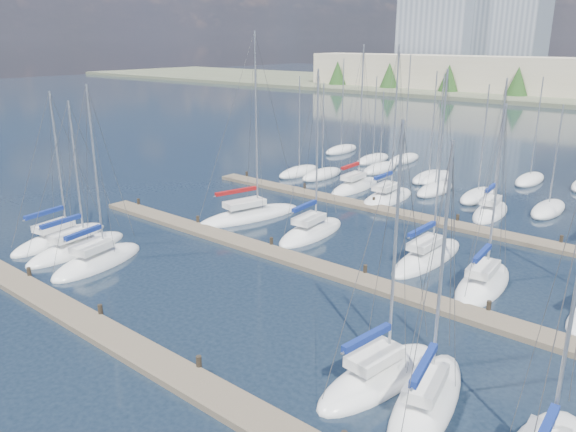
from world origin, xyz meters
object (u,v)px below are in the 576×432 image
Objects in this scene: sailboat_c at (98,261)px; sailboat_n at (355,186)px; sailboat_p at (490,212)px; sailboat_b at (77,249)px; sailboat_a at (60,239)px; sailboat_l at (483,284)px; sailboat_o at (387,198)px; sailboat_i at (250,215)px; sailboat_k at (427,257)px; sailboat_e at (379,376)px; sailboat_f at (426,402)px; sailboat_j at (311,232)px.

sailboat_n reaches higher than sailboat_c.
sailboat_p reaches higher than sailboat_b.
sailboat_a is 30.27m from sailboat_l.
sailboat_o is (6.94, 26.47, 0.01)m from sailboat_c.
sailboat_p is at bearing 57.28° from sailboat_i.
sailboat_i is at bearing -143.79° from sailboat_p.
sailboat_p is at bearing 48.06° from sailboat_b.
sailboat_k reaches higher than sailboat_p.
sailboat_e is at bearing -62.12° from sailboat_o.
sailboat_c is 1.03× the size of sailboat_p.
sailboat_p is 9.38m from sailboat_o.
sailboat_e is at bearing -94.32° from sailboat_l.
sailboat_e reaches higher than sailboat_p.
sailboat_p is (22.27, 27.58, 0.01)m from sailboat_a.
sailboat_o reaches higher than sailboat_f.
sailboat_a is 28.94m from sailboat_o.
sailboat_b is at bearing -14.48° from sailboat_a.
sailboat_a is 30.31m from sailboat_f.
sailboat_o is (6.14, 12.43, 0.00)m from sailboat_i.
sailboat_c reaches higher than sailboat_e.
sailboat_f is at bearing -7.46° from sailboat_b.
sailboat_p is 16.62m from sailboat_j.
sailboat_b is (-3.23, 0.37, -0.01)m from sailboat_c.
sailboat_o reaches higher than sailboat_k.
sailboat_e is at bearing -9.45° from sailboat_a.
sailboat_l is at bearing 98.63° from sailboat_e.
sailboat_n is at bearing 138.64° from sailboat_k.
sailboat_o reaches higher than sailboat_j.
sailboat_e is 21.72m from sailboat_c.
sailboat_k is (0.65, -13.18, 0.00)m from sailboat_p.
sailboat_f reaches higher than sailboat_b.
sailboat_p is 13.20m from sailboat_k.
sailboat_j is at bearing -128.23° from sailboat_p.
sailboat_k is 1.14× the size of sailboat_l.
sailboat_n is (-13.87, -0.23, 0.01)m from sailboat_p.
sailboat_n is at bearing 73.84° from sailboat_c.
sailboat_n is (-19.43, 27.49, 0.01)m from sailboat_e.
sailboat_o reaches higher than sailboat_a.
sailboat_e is at bearing 161.50° from sailboat_f.
sailboat_i is at bearing 175.57° from sailboat_j.
sailboat_l is 0.80× the size of sailboat_o.
sailboat_l is at bearing 12.13° from sailboat_i.
sailboat_c is at bearing -15.07° from sailboat_a.
sailboat_k is at bearing -50.99° from sailboat_o.
sailboat_k is 0.91× the size of sailboat_o.
sailboat_j reaches higher than sailboat_e.
sailboat_c is at bearing -137.81° from sailboat_k.
sailboat_c is 0.85× the size of sailboat_n.
sailboat_o is at bearing 111.52° from sailboat_f.
sailboat_e is 0.83× the size of sailboat_o.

